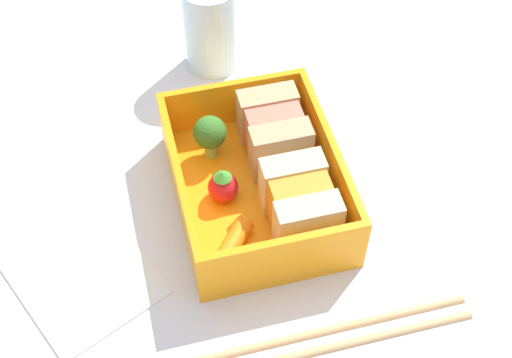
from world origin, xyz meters
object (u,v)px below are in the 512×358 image
Objects in this scene: strawberry_far_left at (223,186)px; carrot_stick_far_left at (232,245)px; folded_napkin at (68,257)px; broccoli_floret at (210,134)px; chopstick_pair at (335,336)px; sandwich_center_left at (300,203)px; drinking_glass at (211,27)px; sandwich_left at (274,132)px.

strawberry_far_left is 0.66× the size of carrot_stick_far_left.
broccoli_floret is at bearing 117.69° from folded_napkin.
broccoli_floret is at bearing -164.50° from chopstick_pair.
drinking_glass reaches higher than sandwich_center_left.
folded_napkin is at bearing -95.59° from sandwich_center_left.
sandwich_left is 1.56× the size of broccoli_floret.
drinking_glass is (-21.66, -2.48, 0.86)cm from sandwich_center_left.
drinking_glass reaches higher than chopstick_pair.
carrot_stick_far_left is 23.50cm from drinking_glass.
sandwich_center_left is 1.56× the size of broccoli_floret.
sandwich_center_left is 6.76cm from strawberry_far_left.
broccoli_floret is 1.33× the size of strawberry_far_left.
chopstick_pair is (8.67, 5.75, -1.61)cm from carrot_stick_far_left.
drinking_glass is 25.97cm from folded_napkin.
strawberry_far_left is at bearing -159.62° from chopstick_pair.
sandwich_center_left is 21.82cm from drinking_glass.
drinking_glass reaches higher than broccoli_floret.
sandwich_left is 18.24cm from chopstick_pair.
strawberry_far_left reaches higher than chopstick_pair.
chopstick_pair is (18.93, 5.25, -3.44)cm from broccoli_floret.
folded_napkin is (-3.28, -12.80, -1.76)cm from carrot_stick_far_left.
chopstick_pair is at bearing -0.41° from sandwich_left.
drinking_glass reaches higher than sandwich_left.
sandwich_center_left is at bearing 31.42° from broccoli_floret.
folded_napkin is at bearing -62.31° from broccoli_floret.
sandwich_left is 0.31× the size of chopstick_pair.
strawberry_far_left reaches higher than folded_napkin.
chopstick_pair is 1.35× the size of folded_napkin.
drinking_glass is (-12.85, 2.90, 0.73)cm from broccoli_floret.
carrot_stick_far_left is 13.33cm from folded_napkin.
strawberry_far_left is at bearing -54.37° from sandwich_left.
drinking_glass is at bearing 170.74° from strawberry_far_left.
sandwich_left is at bearing 179.59° from chopstick_pair.
broccoli_floret is 0.27× the size of folded_napkin.
sandwich_left is 0.73× the size of drinking_glass.
sandwich_center_left is at bearing 84.41° from folded_napkin.
broccoli_floret is 15.44cm from folded_napkin.
drinking_glass is at bearing 140.76° from folded_napkin.
broccoli_floret is at bearing -179.85° from strawberry_far_left.
sandwich_center_left reaches higher than carrot_stick_far_left.
carrot_stick_far_left reaches higher than folded_napkin.
sandwich_center_left is at bearing 103.88° from carrot_stick_far_left.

